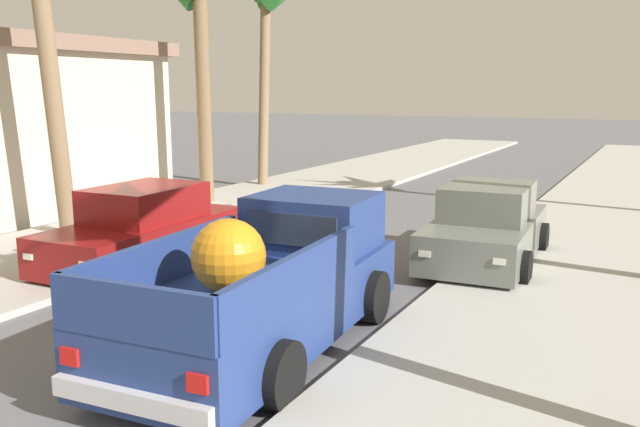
# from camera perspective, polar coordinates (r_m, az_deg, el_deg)

# --- Properties ---
(sidewalk_left) EXTENTS (4.73, 60.00, 0.12)m
(sidewalk_left) POSITION_cam_1_polar(r_m,az_deg,el_deg) (16.79, -12.69, -0.87)
(sidewalk_left) COLOR #B2AFA8
(sidewalk_left) RESTS_ON ground
(sidewalk_right) EXTENTS (4.73, 60.00, 0.12)m
(sidewalk_right) POSITION_cam_1_polar(r_m,az_deg,el_deg) (12.95, 22.87, -4.84)
(sidewalk_right) COLOR #B2AFA8
(sidewalk_right) RESTS_ON ground
(curb_left) EXTENTS (0.16, 60.00, 0.10)m
(curb_left) POSITION_cam_1_polar(r_m,az_deg,el_deg) (16.19, -10.09, -1.22)
(curb_left) COLOR silver
(curb_left) RESTS_ON ground
(curb_right) EXTENTS (0.16, 60.00, 0.10)m
(curb_right) POSITION_cam_1_polar(r_m,az_deg,el_deg) (13.06, 18.65, -4.49)
(curb_right) COLOR silver
(curb_right) RESTS_ON ground
(pickup_truck) EXTENTS (2.46, 5.32, 1.87)m
(pickup_truck) POSITION_cam_1_polar(r_m,az_deg,el_deg) (8.77, -4.35, -6.11)
(pickup_truck) COLOR navy
(pickup_truck) RESTS_ON ground
(car_left_near) EXTENTS (2.14, 4.31, 1.54)m
(car_left_near) POSITION_cam_1_polar(r_m,az_deg,el_deg) (13.01, -14.88, -1.34)
(car_left_near) COLOR maroon
(car_left_near) RESTS_ON ground
(car_right_near) EXTENTS (2.19, 4.33, 1.54)m
(car_right_near) POSITION_cam_1_polar(r_m,az_deg,el_deg) (13.17, 14.08, -1.15)
(car_right_near) COLOR slate
(car_right_near) RESTS_ON ground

